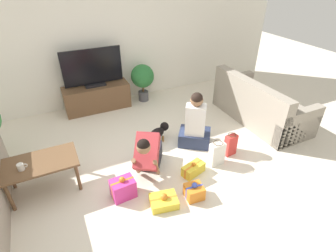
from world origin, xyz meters
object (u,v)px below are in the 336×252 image
Objects in this scene: tv at (93,70)px; gift_bag_a at (231,145)px; gift_box_c at (123,188)px; gift_box_d at (193,169)px; sofa_right at (259,106)px; person_sitting at (195,126)px; dog at (159,132)px; potted_plant_back_right at (143,78)px; mug at (21,167)px; gift_bag_b at (217,154)px; tv_console at (97,97)px; gift_box_a at (164,201)px; gift_box_b at (194,191)px; person_kneeling at (148,153)px; coffee_table at (40,165)px.

gift_bag_a is at bearing -58.00° from tv.
gift_box_d is at bearing -1.23° from gift_box_c.
gift_box_c is at bearing 104.69° from sofa_right.
person_sitting reaches higher than dog.
sofa_right reaches higher than potted_plant_back_right.
gift_box_c is 1.84m from gift_bag_a.
tv is 2.54m from mug.
person_sitting reaches higher than potted_plant_back_right.
potted_plant_back_right is 2.07× the size of gift_bag_b.
gift_bag_a is at bearing -77.34° from potted_plant_back_right.
tv_console is at bearing 122.00° from gift_bag_a.
tv is 3.50× the size of gift_box_c.
tv is 1.92m from dog.
gift_box_a is (0.15, -2.99, -0.80)m from tv.
potted_plant_back_right is at bearing 73.64° from gift_box_a.
person_kneeling is at bearing 115.27° from gift_box_b.
person_sitting reaches higher than mug.
gift_bag_b is at bearing -85.23° from potted_plant_back_right.
tv_console is 2.53m from mug.
gift_box_b is 0.63× the size of gift_bag_b.
mug reaches higher than gift_box_c.
tv reaches higher than person_sitting.
gift_bag_a is (0.38, -0.49, -0.18)m from person_sitting.
tv reaches higher than gift_bag_b.
person_kneeling is at bearing 120.57° from dog.
potted_plant_back_right is at bearing 63.44° from gift_box_c.
person_sitting is at bearing -146.97° from dog.
potted_plant_back_right is 2.64m from gift_box_d.
gift_box_b is 0.66× the size of gift_bag_a.
person_kneeling is at bearing 172.19° from gift_bag_a.
gift_box_d is (1.98, -0.61, -0.34)m from coffee_table.
gift_box_a is (1.33, -0.96, -0.36)m from coffee_table.
gift_box_a is (-2.58, -1.16, -0.24)m from sofa_right.
mug is at bearing -139.47° from potted_plant_back_right.
coffee_table is 1.44m from person_kneeling.
gift_bag_a is at bearing 23.99° from person_kneeling.
gift_box_c is at bearing 153.09° from gift_box_b.
gift_box_d is at bearing -13.97° from mug.
dog is 4.30× the size of mug.
tv reaches higher than gift_bag_a.
person_sitting is at bearing 96.46° from sofa_right.
gift_box_b is at bearing -25.82° from mug.
sofa_right is at bearing 29.66° from gift_bag_a.
person_sitting is 0.80m from gift_box_d.
sofa_right is at bearing 42.67° from person_kneeling.
dog is (-0.52, 0.33, -0.17)m from person_sitting.
coffee_table is 2.49m from gift_bag_b.
coffee_table is 0.24m from mug.
gift_box_d is 0.79m from gift_bag_a.
gift_bag_a is (1.84, 0.12, 0.05)m from gift_box_c.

